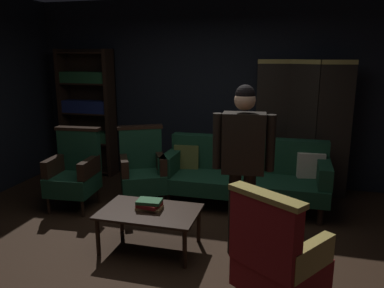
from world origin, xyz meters
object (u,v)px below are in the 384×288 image
coffee_table (150,215)px  book_green_cloth (149,201)px  armchair_wing_right (142,169)px  standing_figure (243,156)px  folding_screen (302,126)px  bookshelf (88,110)px  velvet_couch (245,172)px  book_tan_leather (149,208)px  armchair_gilt_accent (277,257)px  book_red_leather (149,205)px  armchair_wing_left (75,171)px

coffee_table → book_green_cloth: 0.13m
armchair_wing_right → book_green_cloth: armchair_wing_right is taller
coffee_table → standing_figure: bearing=8.5°
folding_screen → bookshelf: (-3.39, 0.10, 0.08)m
velvet_couch → book_tan_leather: size_ratio=8.24×
armchair_gilt_accent → book_green_cloth: 1.52m
armchair_gilt_accent → velvet_couch: bearing=103.3°
folding_screen → book_green_cloth: 2.58m
folding_screen → book_red_leather: folding_screen is taller
bookshelf → standing_figure: bearing=-35.9°
coffee_table → armchair_wing_right: bearing=115.5°
folding_screen → coffee_table: 2.63m
book_red_leather → standing_figure: bearing=6.2°
armchair_wing_left → standing_figure: size_ratio=0.61×
coffee_table → book_tan_leather: book_tan_leather is taller
standing_figure → armchair_wing_left: bearing=163.7°
book_red_leather → velvet_couch: bearing=60.3°
book_tan_leather → folding_screen: bearing=53.9°
standing_figure → velvet_couch: bearing=95.8°
bookshelf → armchair_gilt_accent: bearing=-42.2°
bookshelf → armchair_wing_left: 1.61m
velvet_couch → armchair_wing_left: bearing=-163.2°
bookshelf → armchair_wing_left: size_ratio=1.97×
armchair_wing_right → coffee_table: bearing=-64.5°
bookshelf → book_green_cloth: bearing=-48.5°
armchair_wing_left → folding_screen: bearing=24.5°
folding_screen → bookshelf: size_ratio=0.93×
bookshelf → armchair_gilt_accent: (3.21, -2.91, -0.58)m
armchair_gilt_accent → book_green_cloth: size_ratio=4.24×
standing_figure → book_tan_leather: (-0.93, -0.10, -0.59)m
standing_figure → book_tan_leather: size_ratio=6.61×
bookshelf → book_red_leather: bookshelf is taller
folding_screen → armchair_wing_left: bearing=-155.5°
standing_figure → book_tan_leather: bearing=-173.8°
folding_screen → armchair_wing_right: 2.29m
velvet_couch → standing_figure: 1.43m
armchair_gilt_accent → standing_figure: (-0.38, 0.86, 0.54)m
velvet_couch → book_green_cloth: (-0.80, -1.41, 0.05)m
folding_screen → armchair_wing_left: size_ratio=1.83×
armchair_wing_right → book_red_leather: 1.21m
velvet_couch → armchair_wing_right: 1.36m
velvet_couch → armchair_wing_left: size_ratio=2.04×
bookshelf → book_red_leather: size_ratio=9.26×
book_tan_leather → book_green_cloth: 0.07m
armchair_wing_right → folding_screen: bearing=25.5°
armchair_wing_left → standing_figure: 2.42m
book_red_leather → book_green_cloth: bearing=0.0°
armchair_gilt_accent → book_tan_leather: size_ratio=4.04×
armchair_wing_right → book_red_leather: (0.52, -1.09, -0.02)m
armchair_wing_right → standing_figure: (1.45, -0.99, 0.54)m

